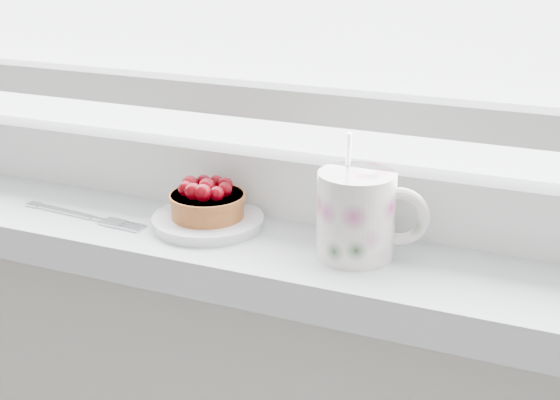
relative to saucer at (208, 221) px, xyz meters
The scene contains 4 objects.
saucer is the anchor object (origin of this frame).
raspberry_tart 0.03m from the saucer, 132.90° to the right, with size 0.08×0.08×0.04m.
floral_mug 0.18m from the saucer, ahead, with size 0.12×0.09×0.13m.
fork 0.15m from the saucer, 167.67° to the right, with size 0.17×0.03×0.00m.
Camera 1 is at (0.30, 1.19, 1.27)m, focal length 50.00 mm.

